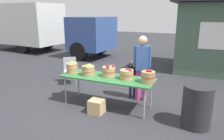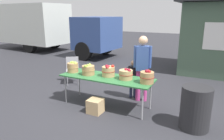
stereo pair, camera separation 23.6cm
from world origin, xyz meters
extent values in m
plane|color=#2D2D33|center=(0.00, 0.00, 0.00)|extent=(40.00, 40.00, 0.00)
cube|color=#2D6B38|center=(0.00, 0.00, 0.73)|extent=(2.30, 0.76, 0.03)
cylinder|color=#99999E|center=(-1.03, -0.30, 0.36)|extent=(0.04, 0.04, 0.72)
cylinder|color=#99999E|center=(1.03, -0.30, 0.36)|extent=(0.04, 0.04, 0.72)
cylinder|color=#99999E|center=(-1.03, 0.30, 0.36)|extent=(0.04, 0.04, 0.72)
cylinder|color=#99999E|center=(1.03, 0.30, 0.36)|extent=(0.04, 0.04, 0.72)
cylinder|color=#A87F51|center=(-0.99, -0.01, 0.87)|extent=(0.28, 0.28, 0.24)
torus|color=#A87F51|center=(-0.99, -0.01, 0.88)|extent=(0.30, 0.30, 0.01)
sphere|color=#9EC647|center=(-0.96, 0.06, 0.99)|extent=(0.07, 0.07, 0.07)
sphere|color=#7AA833|center=(-1.03, 0.01, 0.99)|extent=(0.07, 0.07, 0.07)
sphere|color=#9EC647|center=(-0.90, -0.02, 0.99)|extent=(0.07, 0.07, 0.07)
sphere|color=#9EC647|center=(-1.00, 0.00, 1.00)|extent=(0.08, 0.08, 0.08)
sphere|color=#9EC647|center=(-1.00, 0.01, 1.01)|extent=(0.07, 0.07, 0.07)
sphere|color=#9EC647|center=(-1.04, -0.01, 0.99)|extent=(0.07, 0.07, 0.07)
cylinder|color=#A87F51|center=(-0.50, -0.03, 0.86)|extent=(0.31, 0.31, 0.23)
torus|color=#A87F51|center=(-0.50, -0.03, 0.88)|extent=(0.33, 0.33, 0.01)
sphere|color=#9EC647|center=(-0.49, -0.04, 0.99)|extent=(0.07, 0.07, 0.07)
sphere|color=#7AA833|center=(-0.47, -0.04, 0.96)|extent=(0.07, 0.07, 0.07)
sphere|color=#7AA833|center=(-0.51, -0.03, 0.96)|extent=(0.08, 0.08, 0.08)
sphere|color=#8CB738|center=(-0.51, -0.03, 0.98)|extent=(0.08, 0.08, 0.08)
sphere|color=#8CB738|center=(-0.50, -0.15, 0.99)|extent=(0.08, 0.08, 0.08)
sphere|color=#9EC647|center=(-0.51, 0.06, 0.99)|extent=(0.07, 0.07, 0.07)
cylinder|color=tan|center=(0.01, 0.08, 0.87)|extent=(0.31, 0.31, 0.24)
torus|color=maroon|center=(0.01, 0.08, 0.88)|extent=(0.33, 0.33, 0.01)
sphere|color=maroon|center=(-0.02, 0.05, 1.01)|extent=(0.07, 0.07, 0.07)
sphere|color=#B22319|center=(0.12, 0.10, 1.01)|extent=(0.08, 0.08, 0.08)
sphere|color=maroon|center=(0.04, -0.04, 1.00)|extent=(0.07, 0.07, 0.07)
sphere|color=#B22319|center=(0.02, 0.03, 0.98)|extent=(0.07, 0.07, 0.07)
sphere|color=maroon|center=(0.01, 0.07, 1.00)|extent=(0.07, 0.07, 0.07)
sphere|color=maroon|center=(0.01, 0.07, 0.99)|extent=(0.07, 0.07, 0.07)
cylinder|color=tan|center=(0.49, 0.05, 0.86)|extent=(0.31, 0.31, 0.22)
torus|color=maroon|center=(0.49, 0.05, 0.87)|extent=(0.33, 0.33, 0.01)
sphere|color=maroon|center=(0.49, 0.04, 0.96)|extent=(0.07, 0.07, 0.07)
sphere|color=maroon|center=(0.55, 0.06, 0.97)|extent=(0.07, 0.07, 0.07)
sphere|color=maroon|center=(0.47, 0.08, 0.97)|extent=(0.07, 0.07, 0.07)
sphere|color=maroon|center=(0.59, 0.00, 0.98)|extent=(0.07, 0.07, 0.07)
cylinder|color=#A87F51|center=(1.01, 0.00, 0.88)|extent=(0.30, 0.30, 0.25)
torus|color=maroon|center=(1.01, 0.00, 0.89)|extent=(0.32, 0.32, 0.01)
sphere|color=maroon|center=(1.04, 0.02, 1.00)|extent=(0.07, 0.07, 0.07)
sphere|color=maroon|center=(1.01, -0.03, 1.03)|extent=(0.08, 0.08, 0.08)
sphere|color=maroon|center=(1.06, -0.02, 1.02)|extent=(0.08, 0.08, 0.08)
sphere|color=maroon|center=(1.05, 0.04, 1.00)|extent=(0.07, 0.07, 0.07)
sphere|color=#B22319|center=(1.04, 0.01, 1.02)|extent=(0.07, 0.07, 0.07)
cylinder|color=#CC3F8C|center=(0.75, 0.71, 0.42)|extent=(0.12, 0.12, 0.83)
cylinder|color=#CC3F8C|center=(0.59, 0.66, 0.42)|extent=(0.12, 0.12, 0.83)
cube|color=#334C8C|center=(0.67, 0.69, 1.15)|extent=(0.36, 0.31, 0.62)
sphere|color=tan|center=(0.67, 0.69, 1.59)|extent=(0.23, 0.23, 0.23)
cylinder|color=#334C8C|center=(0.84, 0.74, 1.18)|extent=(0.09, 0.09, 0.56)
cylinder|color=#334C8C|center=(0.49, 0.63, 1.18)|extent=(0.09, 0.09, 0.56)
cylinder|color=#262D4C|center=(0.44, 0.82, 0.25)|extent=(0.07, 0.07, 0.51)
cylinder|color=#262D4C|center=(0.34, 0.77, 0.25)|extent=(0.07, 0.07, 0.51)
cube|color=black|center=(0.39, 0.79, 0.70)|extent=(0.23, 0.21, 0.38)
sphere|color=#936B4C|center=(0.39, 0.79, 0.97)|extent=(0.14, 0.14, 0.14)
cylinder|color=black|center=(0.49, 0.85, 0.72)|extent=(0.05, 0.05, 0.34)
cylinder|color=black|center=(0.29, 0.74, 0.72)|extent=(0.05, 0.05, 0.34)
cube|color=silver|center=(-7.89, 5.37, 1.60)|extent=(4.35, 2.51, 2.30)
cube|color=#334C8C|center=(-3.20, 5.01, 1.25)|extent=(1.95, 2.23, 1.60)
cube|color=black|center=(-2.36, 4.95, 1.57)|extent=(0.17, 1.76, 0.80)
cylinder|color=black|center=(-3.29, 5.97, 0.45)|extent=(0.92, 0.35, 0.90)
cylinder|color=black|center=(-3.44, 4.08, 0.45)|extent=(0.92, 0.35, 0.90)
cylinder|color=black|center=(-7.22, 6.27, 0.45)|extent=(0.92, 0.35, 0.90)
cylinder|color=black|center=(-7.37, 4.38, 0.45)|extent=(0.92, 0.35, 0.90)
cube|color=#47604C|center=(2.58, 4.67, 1.30)|extent=(3.02, 2.42, 2.60)
cube|color=white|center=(2.57, 3.46, 1.50)|extent=(1.40, 0.05, 0.90)
cube|color=#99999E|center=(-1.78, 1.00, 0.44)|extent=(0.56, 0.56, 0.04)
cube|color=#99999E|center=(-1.89, 1.15, 0.66)|extent=(0.34, 0.26, 0.40)
cylinder|color=gray|center=(-1.82, 0.76, 0.21)|extent=(0.02, 0.02, 0.42)
cylinder|color=gray|center=(-1.55, 0.96, 0.21)|extent=(0.02, 0.02, 0.42)
cylinder|color=gray|center=(-2.02, 1.04, 0.21)|extent=(0.02, 0.02, 0.42)
cylinder|color=gray|center=(-1.74, 1.24, 0.21)|extent=(0.02, 0.02, 0.42)
cylinder|color=#262628|center=(2.08, -0.16, 0.44)|extent=(0.58, 0.58, 0.87)
cube|color=tan|center=(-0.05, -0.46, 0.16)|extent=(0.33, 0.33, 0.33)
camera|label=1|loc=(2.09, -4.40, 2.26)|focal=33.75mm
camera|label=2|loc=(2.31, -4.30, 2.26)|focal=33.75mm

